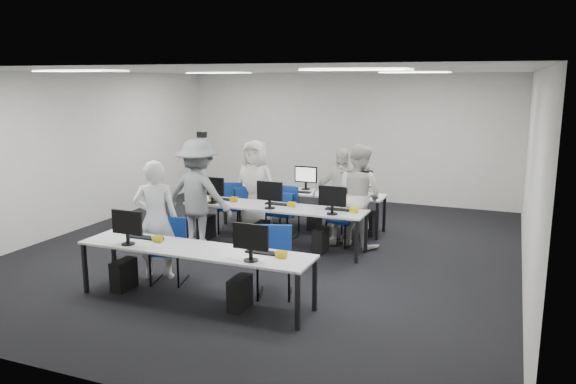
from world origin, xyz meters
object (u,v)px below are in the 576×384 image
at_px(chair_1, 275,274).
at_px(chair_5, 246,215).
at_px(chair_0, 169,262).
at_px(desk_mid, 274,209).
at_px(student_1, 359,195).
at_px(desk_front, 194,252).
at_px(chair_4, 342,229).
at_px(chair_3, 282,223).
at_px(student_0, 156,220).
at_px(chair_2, 231,216).
at_px(student_2, 255,186).
at_px(chair_7, 353,225).
at_px(chair_6, 286,221).
at_px(photographer, 198,195).
at_px(student_3, 341,196).

height_order(chair_1, chair_5, chair_1).
bearing_deg(chair_0, desk_mid, 55.63).
bearing_deg(chair_1, student_1, 62.44).
height_order(desk_front, chair_4, chair_4).
xyz_separation_m(desk_mid, chair_3, (-0.07, 0.54, -0.38)).
bearing_deg(student_0, chair_2, -110.44).
bearing_deg(student_2, chair_7, 3.97).
bearing_deg(chair_0, chair_1, -11.33).
xyz_separation_m(chair_4, chair_6, (-1.14, 0.17, -0.00)).
bearing_deg(desk_mid, student_1, 26.70).
xyz_separation_m(desk_front, student_2, (-0.77, 3.49, 0.19)).
relative_size(chair_5, photographer, 0.44).
height_order(chair_1, chair_6, chair_1).
relative_size(desk_mid, chair_0, 3.52).
relative_size(desk_front, student_0, 1.83).
bearing_deg(chair_2, desk_mid, -48.49).
xyz_separation_m(chair_2, student_1, (2.49, 0.03, 0.60)).
bearing_deg(student_0, student_3, -150.83).
distance_m(chair_2, photographer, 1.40).
height_order(chair_6, chair_7, chair_7).
height_order(chair_0, chair_3, chair_3).
bearing_deg(student_0, student_1, -155.22).
relative_size(desk_mid, chair_1, 3.45).
xyz_separation_m(chair_5, chair_6, (0.91, -0.17, 0.00)).
height_order(chair_5, chair_6, chair_6).
bearing_deg(chair_0, chair_3, 60.83).
bearing_deg(chair_7, chair_2, 171.19).
bearing_deg(student_0, chair_7, -150.74).
relative_size(chair_0, chair_7, 1.01).
height_order(chair_1, chair_4, chair_1).
height_order(chair_2, chair_3, chair_3).
height_order(chair_1, student_1, student_1).
relative_size(desk_mid, chair_2, 3.50).
distance_m(chair_5, chair_6, 0.93).
height_order(chair_4, chair_5, chair_4).
distance_m(desk_front, desk_mid, 2.60).
xyz_separation_m(student_0, student_1, (2.31, 2.68, 0.02)).
bearing_deg(student_3, desk_front, -114.61).
height_order(chair_0, student_2, student_2).
height_order(chair_0, student_1, student_1).
bearing_deg(desk_front, student_0, 149.42).
distance_m(desk_mid, student_1, 1.49).
distance_m(chair_0, student_0, 0.65).
height_order(student_2, photographer, photographer).
bearing_deg(chair_0, student_2, 75.63).
bearing_deg(chair_5, desk_front, -95.62).
height_order(chair_2, student_1, student_1).
bearing_deg(desk_front, chair_1, 34.75).
relative_size(student_1, student_2, 1.02).
distance_m(chair_4, student_3, 0.59).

